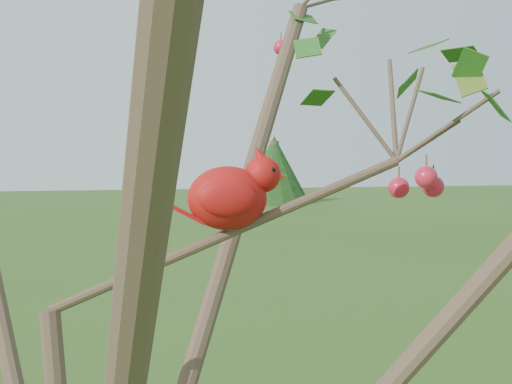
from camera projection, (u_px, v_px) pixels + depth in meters
crabapple_tree at (92, 215)px, 0.96m from camera, size 2.35×2.05×2.95m
cardinal at (232, 195)px, 1.10m from camera, size 0.23×0.12×0.16m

